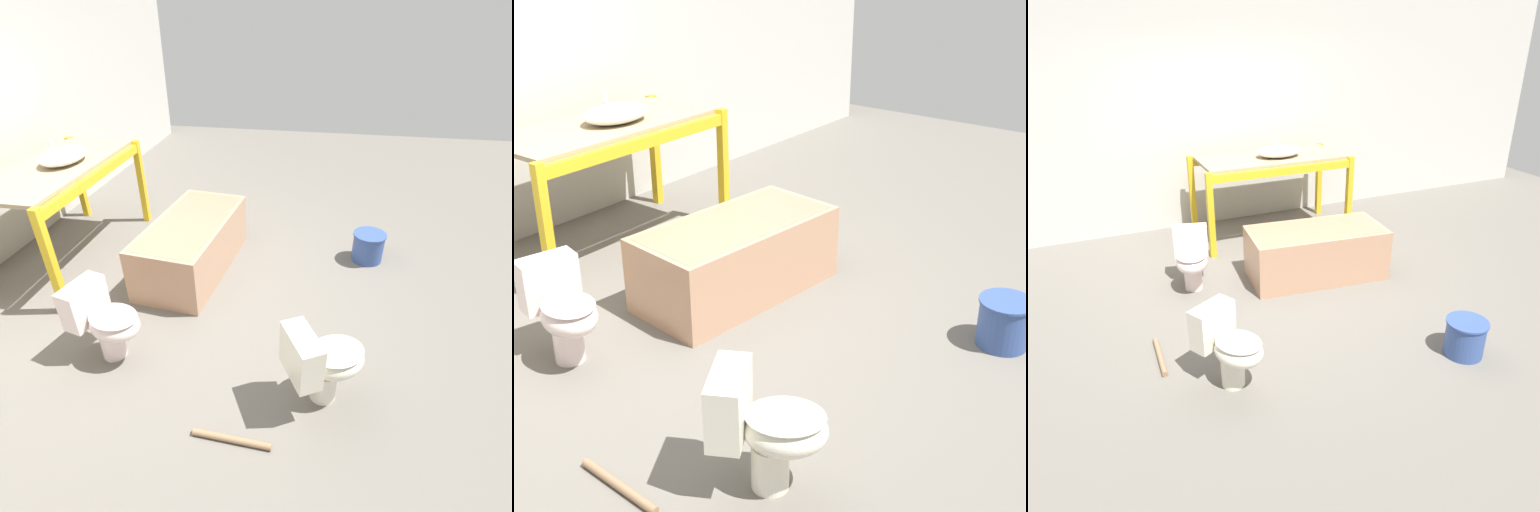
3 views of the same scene
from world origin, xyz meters
The scene contains 8 objects.
ground_plane centered at (0.00, 0.00, 0.00)m, with size 12.00×12.00×0.00m, color #666059.
shelving_rack centered at (0.53, 1.35, 0.88)m, with size 1.90×0.91×1.02m.
sink_basin centered at (0.62, 1.29, 1.09)m, with size 0.56×0.39×0.22m.
bathtub_main centered at (0.50, 0.00, 0.31)m, with size 1.51×0.84×0.55m.
toilet_near centered at (-0.79, 0.27, 0.35)m, with size 0.45×0.60×0.63m.
toilet_far centered at (-0.92, -1.36, 0.35)m, with size 0.55×0.63×0.63m.
bucket_white centered at (0.98, -1.79, 0.17)m, with size 0.34×0.34×0.31m.
loose_pipe centered at (-1.37, -0.83, 0.02)m, with size 0.07×0.51×0.04m.
Camera 2 is at (-2.98, -2.96, 2.44)m, focal length 50.00 mm.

